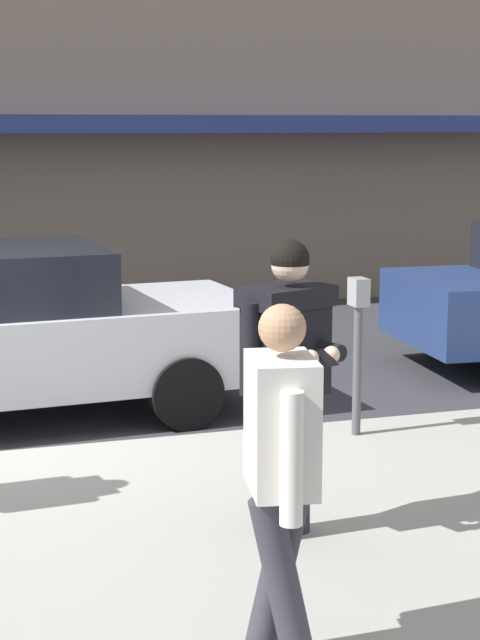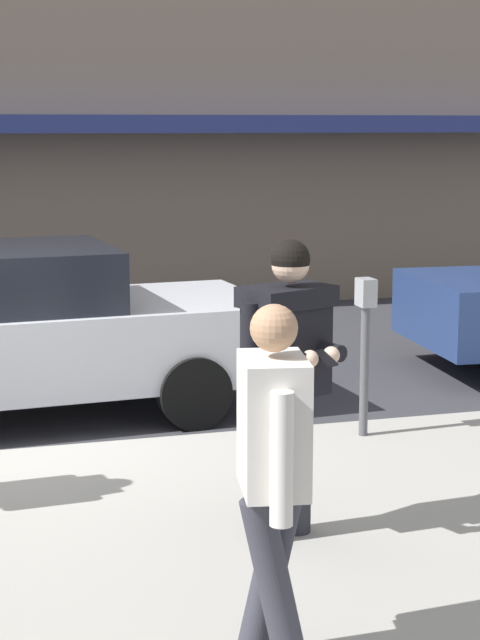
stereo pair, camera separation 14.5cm
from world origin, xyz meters
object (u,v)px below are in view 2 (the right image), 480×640
(parked_sedan_mid, at_px, (9,332))
(pedestrian_in_light_coat, at_px, (273,466))
(parking_meter, at_px, (365,334))
(man_texting_on_phone, at_px, (288,357))

(parked_sedan_mid, xyz_separation_m, pedestrian_in_light_coat, (0.79, -5.16, 0.32))
(parking_meter, bearing_deg, parked_sedan_mid, 145.59)
(man_texting_on_phone, distance_m, pedestrian_in_light_coat, 1.62)
(pedestrian_in_light_coat, distance_m, parking_meter, 3.83)
(man_texting_on_phone, relative_size, pedestrian_in_light_coat, 1.06)
(man_texting_on_phone, xyz_separation_m, pedestrian_in_light_coat, (-0.57, -1.50, -0.14))
(parking_meter, bearing_deg, pedestrian_in_light_coat, -118.73)
(parked_sedan_mid, relative_size, parking_meter, 3.63)
(parked_sedan_mid, distance_m, parking_meter, 3.19)
(man_texting_on_phone, height_order, parking_meter, man_texting_on_phone)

